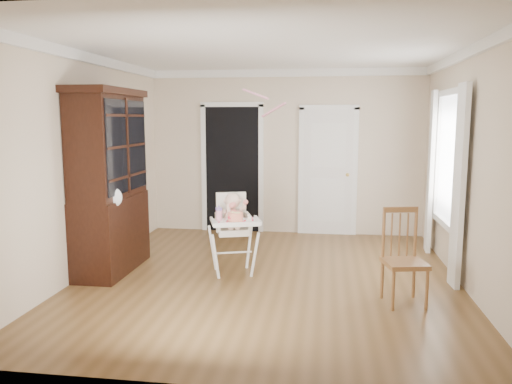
# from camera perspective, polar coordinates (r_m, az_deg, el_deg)

# --- Properties ---
(floor) EXTENTS (5.00, 5.00, 0.00)m
(floor) POSITION_cam_1_polar(r_m,az_deg,el_deg) (6.11, 1.34, -9.82)
(floor) COLOR brown
(floor) RESTS_ON ground
(ceiling) EXTENTS (5.00, 5.00, 0.00)m
(ceiling) POSITION_cam_1_polar(r_m,az_deg,el_deg) (5.86, 1.43, 16.15)
(ceiling) COLOR white
(ceiling) RESTS_ON wall_back
(wall_back) EXTENTS (4.50, 0.00, 4.50)m
(wall_back) POSITION_cam_1_polar(r_m,az_deg,el_deg) (8.31, 3.41, 4.53)
(wall_back) COLOR beige
(wall_back) RESTS_ON floor
(wall_left) EXTENTS (0.00, 5.00, 5.00)m
(wall_left) POSITION_cam_1_polar(r_m,az_deg,el_deg) (6.49, -18.79, 3.00)
(wall_left) COLOR beige
(wall_left) RESTS_ON floor
(wall_right) EXTENTS (0.00, 5.00, 5.00)m
(wall_right) POSITION_cam_1_polar(r_m,az_deg,el_deg) (6.00, 23.26, 2.36)
(wall_right) COLOR beige
(wall_right) RESTS_ON floor
(crown_molding) EXTENTS (4.50, 5.00, 0.12)m
(crown_molding) POSITION_cam_1_polar(r_m,az_deg,el_deg) (5.85, 1.43, 15.57)
(crown_molding) COLOR white
(crown_molding) RESTS_ON ceiling
(doorway) EXTENTS (1.06, 0.05, 2.22)m
(doorway) POSITION_cam_1_polar(r_m,az_deg,el_deg) (8.44, -2.73, 2.95)
(doorway) COLOR black
(doorway) RESTS_ON wall_back
(closet_door) EXTENTS (0.96, 0.09, 2.13)m
(closet_door) POSITION_cam_1_polar(r_m,az_deg,el_deg) (8.29, 8.21, 2.19)
(closet_door) COLOR white
(closet_door) RESTS_ON wall_back
(window_right) EXTENTS (0.13, 1.84, 2.30)m
(window_right) POSITION_cam_1_polar(r_m,az_deg,el_deg) (6.76, 20.90, 2.56)
(window_right) COLOR white
(window_right) RESTS_ON wall_right
(high_chair) EXTENTS (0.76, 0.86, 1.02)m
(high_chair) POSITION_cam_1_polar(r_m,az_deg,el_deg) (6.15, -2.66, -3.65)
(high_chair) COLOR white
(high_chair) RESTS_ON floor
(baby) EXTENTS (0.33, 0.24, 0.45)m
(baby) POSITION_cam_1_polar(r_m,az_deg,el_deg) (6.14, -2.68, -2.27)
(baby) COLOR beige
(baby) RESTS_ON high_chair
(cake) EXTENTS (0.24, 0.24, 0.11)m
(cake) POSITION_cam_1_polar(r_m,az_deg,el_deg) (5.88, -2.37, -2.87)
(cake) COLOR silver
(cake) RESTS_ON high_chair
(sippy_cup) EXTENTS (0.08, 0.08, 0.20)m
(sippy_cup) POSITION_cam_1_polar(r_m,az_deg,el_deg) (5.96, -4.25, -2.46)
(sippy_cup) COLOR pink
(sippy_cup) RESTS_ON high_chair
(china_cabinet) EXTENTS (0.60, 1.35, 2.27)m
(china_cabinet) POSITION_cam_1_polar(r_m,az_deg,el_deg) (6.44, -16.40, 1.17)
(china_cabinet) COLOR black
(china_cabinet) RESTS_ON floor
(dining_chair) EXTENTS (0.48, 0.48, 0.99)m
(dining_chair) POSITION_cam_1_polar(r_m,az_deg,el_deg) (5.42, 16.52, -7.43)
(dining_chair) COLOR brown
(dining_chair) RESTS_ON floor
(streamer) EXTENTS (0.37, 0.36, 0.15)m
(streamer) POSITION_cam_1_polar(r_m,az_deg,el_deg) (6.28, -0.10, 11.15)
(streamer) COLOR pink
(streamer) RESTS_ON ceiling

